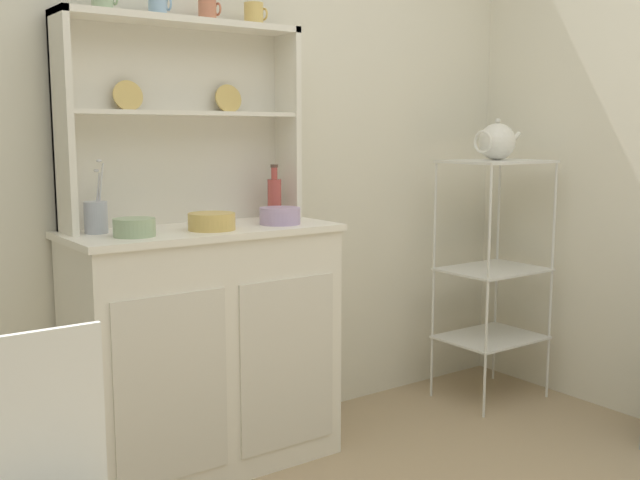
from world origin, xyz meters
The scene contains 13 objects.
wall_back centered at (0.00, 1.62, 1.25)m, with size 3.84×0.05×2.50m, color silver.
hutch_cabinet centered at (-0.16, 1.37, 0.47)m, with size 0.99×0.45×0.91m.
hutch_shelf_unit centered at (-0.16, 1.53, 1.35)m, with size 0.92×0.18×0.75m.
bakers_rack centered at (1.27, 1.25, 0.69)m, with size 0.46×0.35×1.13m.
cup_sky_1 centered at (-0.26, 1.49, 1.71)m, with size 0.08×0.07×0.08m.
cup_terracotta_2 centered at (-0.06, 1.49, 1.71)m, with size 0.08×0.07×0.09m.
cup_gold_3 centered at (0.14, 1.49, 1.71)m, with size 0.09×0.07×0.09m.
bowl_mixing_large centered at (-0.45, 1.29, 0.94)m, with size 0.14×0.14×0.06m, color #9EB78E.
bowl_floral_medium centered at (-0.16, 1.29, 0.94)m, with size 0.17×0.17×0.06m, color #DBB760.
bowl_cream_small centered at (0.12, 1.29, 0.94)m, with size 0.15×0.15×0.06m, color #B79ECC.
jam_bottle centered at (0.20, 1.45, 1.00)m, with size 0.06×0.06×0.22m.
utensil_jar centered at (-0.53, 1.45, 0.97)m, with size 0.08×0.08×0.25m.
porcelain_teapot centered at (1.27, 1.25, 1.21)m, with size 0.26×0.17×0.19m.
Camera 1 is at (-1.39, -1.07, 1.26)m, focal length 41.86 mm.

